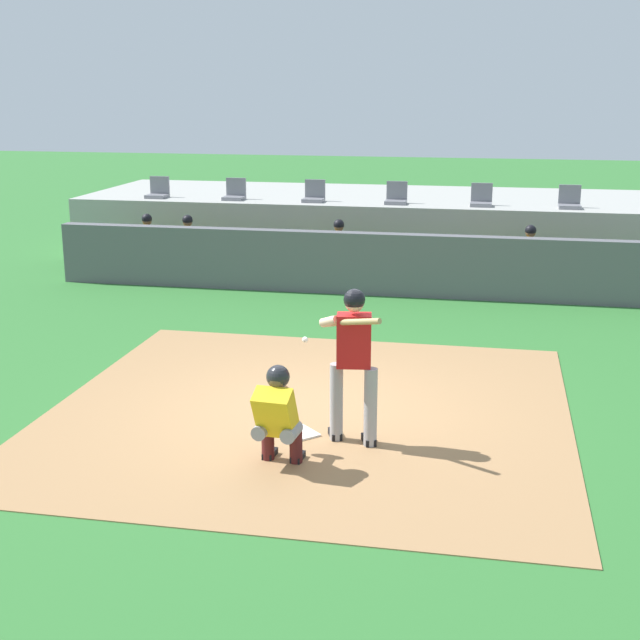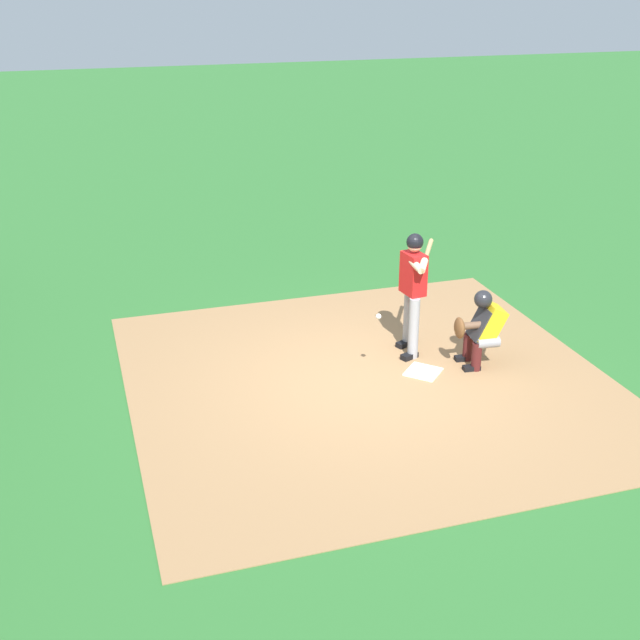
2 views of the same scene
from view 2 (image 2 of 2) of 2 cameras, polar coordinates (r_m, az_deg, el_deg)
ground_plane at (r=11.16m, az=3.44°, el=-4.29°), size 80.00×80.00×0.00m
dirt_infield at (r=11.16m, az=3.44°, el=-4.27°), size 6.40×6.40×0.01m
home_plate at (r=11.43m, az=7.21°, el=-3.61°), size 0.62×0.62×0.02m
batter_at_plate at (r=11.63m, az=6.52°, el=2.38°), size 0.76×0.68×1.80m
catcher_crouched at (r=11.54m, az=11.14°, el=-0.39°), size 0.51×1.92×1.13m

